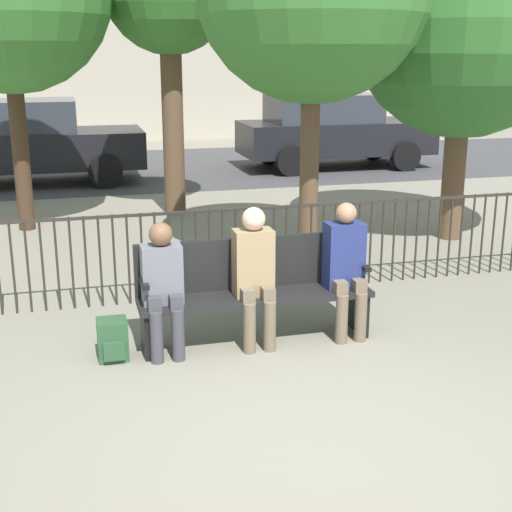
{
  "coord_description": "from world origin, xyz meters",
  "views": [
    {
      "loc": [
        -1.52,
        -3.88,
        2.51
      ],
      "look_at": [
        0.0,
        1.87,
        0.8
      ],
      "focal_mm": 50.0,
      "sensor_mm": 36.0,
      "label": 1
    }
  ],
  "objects_px": {
    "seated_person_0": "(163,282)",
    "parked_car_0": "(28,141)",
    "parked_car_1": "(332,130)",
    "park_bench": "(254,286)",
    "backpack": "(113,340)",
    "seated_person_1": "(254,270)",
    "seated_person_2": "(346,264)",
    "tree_1": "(465,23)"
  },
  "relations": [
    {
      "from": "tree_1",
      "to": "seated_person_2",
      "type": "bearing_deg",
      "value": -133.0
    },
    {
      "from": "park_bench",
      "to": "parked_car_0",
      "type": "distance_m",
      "value": 9.0
    },
    {
      "from": "seated_person_0",
      "to": "parked_car_1",
      "type": "bearing_deg",
      "value": 61.65
    },
    {
      "from": "tree_1",
      "to": "park_bench",
      "type": "bearing_deg",
      "value": -141.73
    },
    {
      "from": "park_bench",
      "to": "seated_person_2",
      "type": "distance_m",
      "value": 0.85
    },
    {
      "from": "parked_car_1",
      "to": "park_bench",
      "type": "bearing_deg",
      "value": -114.57
    },
    {
      "from": "seated_person_1",
      "to": "tree_1",
      "type": "xyz_separation_m",
      "value": [
        3.59,
        2.94,
        2.17
      ]
    },
    {
      "from": "seated_person_2",
      "to": "parked_car_1",
      "type": "relative_size",
      "value": 0.29
    },
    {
      "from": "seated_person_1",
      "to": "parked_car_1",
      "type": "height_order",
      "value": "parked_car_1"
    },
    {
      "from": "seated_person_1",
      "to": "backpack",
      "type": "xyz_separation_m",
      "value": [
        -1.24,
        -0.01,
        -0.52
      ]
    },
    {
      "from": "park_bench",
      "to": "parked_car_1",
      "type": "xyz_separation_m",
      "value": [
        4.17,
        9.13,
        0.34
      ]
    },
    {
      "from": "seated_person_1",
      "to": "parked_car_1",
      "type": "xyz_separation_m",
      "value": [
        4.2,
        9.26,
        0.15
      ]
    },
    {
      "from": "parked_car_1",
      "to": "seated_person_2",
      "type": "bearing_deg",
      "value": -109.91
    },
    {
      "from": "parked_car_1",
      "to": "seated_person_1",
      "type": "bearing_deg",
      "value": -114.4
    },
    {
      "from": "park_bench",
      "to": "backpack",
      "type": "height_order",
      "value": "park_bench"
    },
    {
      "from": "seated_person_1",
      "to": "backpack",
      "type": "height_order",
      "value": "seated_person_1"
    },
    {
      "from": "park_bench",
      "to": "seated_person_1",
      "type": "relative_size",
      "value": 1.68
    },
    {
      "from": "seated_person_2",
      "to": "parked_car_0",
      "type": "xyz_separation_m",
      "value": [
        -3.07,
        8.84,
        0.16
      ]
    },
    {
      "from": "seated_person_0",
      "to": "parked_car_0",
      "type": "bearing_deg",
      "value": 99.15
    },
    {
      "from": "seated_person_1",
      "to": "parked_car_0",
      "type": "bearing_deg",
      "value": 104.12
    },
    {
      "from": "seated_person_1",
      "to": "backpack",
      "type": "distance_m",
      "value": 1.34
    },
    {
      "from": "backpack",
      "to": "parked_car_1",
      "type": "xyz_separation_m",
      "value": [
        5.44,
        9.26,
        0.67
      ]
    },
    {
      "from": "seated_person_2",
      "to": "tree_1",
      "type": "bearing_deg",
      "value": 47.0
    },
    {
      "from": "park_bench",
      "to": "seated_person_2",
      "type": "relative_size",
      "value": 1.69
    },
    {
      "from": "seated_person_1",
      "to": "tree_1",
      "type": "relative_size",
      "value": 0.28
    },
    {
      "from": "seated_person_2",
      "to": "tree_1",
      "type": "relative_size",
      "value": 0.28
    },
    {
      "from": "seated_person_1",
      "to": "parked_car_1",
      "type": "relative_size",
      "value": 0.29
    },
    {
      "from": "seated_person_2",
      "to": "seated_person_1",
      "type": "bearing_deg",
      "value": 179.99
    },
    {
      "from": "seated_person_1",
      "to": "seated_person_2",
      "type": "height_order",
      "value": "seated_person_1"
    },
    {
      "from": "park_bench",
      "to": "seated_person_1",
      "type": "bearing_deg",
      "value": -101.45
    },
    {
      "from": "seated_person_2",
      "to": "tree_1",
      "type": "xyz_separation_m",
      "value": [
        2.74,
        2.94,
        2.18
      ]
    },
    {
      "from": "backpack",
      "to": "tree_1",
      "type": "height_order",
      "value": "tree_1"
    },
    {
      "from": "park_bench",
      "to": "parked_car_1",
      "type": "relative_size",
      "value": 0.5
    },
    {
      "from": "backpack",
      "to": "parked_car_1",
      "type": "bearing_deg",
      "value": 59.59
    },
    {
      "from": "seated_person_0",
      "to": "tree_1",
      "type": "height_order",
      "value": "tree_1"
    },
    {
      "from": "park_bench",
      "to": "parked_car_1",
      "type": "bearing_deg",
      "value": 65.43
    },
    {
      "from": "seated_person_2",
      "to": "parked_car_1",
      "type": "xyz_separation_m",
      "value": [
        3.35,
        9.26,
        0.16
      ]
    },
    {
      "from": "seated_person_2",
      "to": "backpack",
      "type": "distance_m",
      "value": 2.15
    },
    {
      "from": "park_bench",
      "to": "parked_car_0",
      "type": "bearing_deg",
      "value": 104.48
    },
    {
      "from": "seated_person_0",
      "to": "parked_car_0",
      "type": "xyz_separation_m",
      "value": [
        -1.42,
        8.84,
        0.2
      ]
    },
    {
      "from": "seated_person_1",
      "to": "parked_car_0",
      "type": "distance_m",
      "value": 9.11
    },
    {
      "from": "seated_person_2",
      "to": "seated_person_0",
      "type": "bearing_deg",
      "value": -179.84
    }
  ]
}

